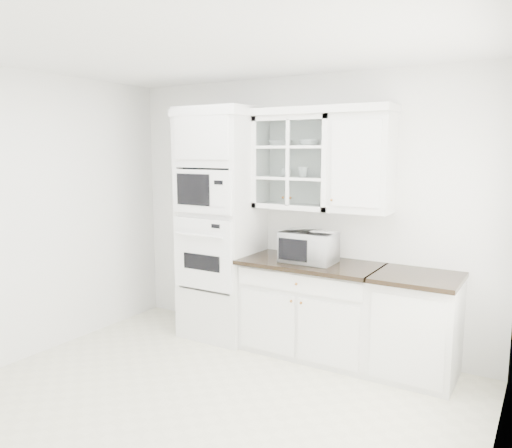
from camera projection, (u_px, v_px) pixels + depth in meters
The scene contains 13 objects.
ground at pixel (197, 409), 3.81m from camera, with size 4.00×3.50×0.01m, color beige.
room_shell at pixel (226, 175), 3.92m from camera, with size 4.00×3.50×2.70m.
oven_column at pixel (221, 224), 5.22m from camera, with size 0.76×0.68×2.40m.
base_cabinet_run at pixel (311, 307), 4.83m from camera, with size 1.32×0.67×0.92m.
extra_base_cabinet at pixel (416, 326), 4.32m from camera, with size 0.72×0.67×0.92m.
upper_cabinet_glass at pixel (296, 163), 4.87m from camera, with size 0.80×0.33×0.90m.
upper_cabinet_solid at pixel (362, 163), 4.53m from camera, with size 0.55×0.33×0.90m, color white.
crown_molding at pixel (285, 112), 4.83m from camera, with size 2.14×0.38×0.07m, color white.
countertop_microwave at pixel (309, 247), 4.72m from camera, with size 0.50×0.42×0.29m, color white.
bowl_a at pixel (281, 143), 4.94m from camera, with size 0.24×0.24×0.06m, color white.
bowl_b at pixel (309, 143), 4.77m from camera, with size 0.18×0.18×0.06m, color white.
cup_a at pixel (287, 172), 4.95m from camera, with size 0.11×0.11×0.08m, color white.
cup_b at pixel (303, 172), 4.83m from camera, with size 0.11×0.11×0.10m, color white.
Camera 1 is at (2.23, -2.82, 1.97)m, focal length 35.00 mm.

